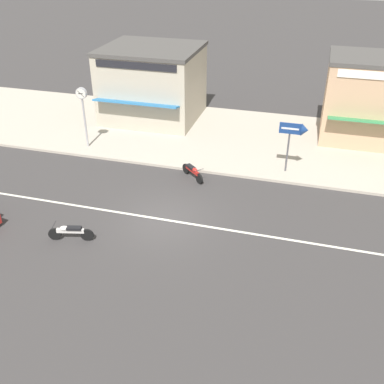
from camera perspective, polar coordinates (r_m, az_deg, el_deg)
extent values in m
plane|color=#383535|center=(21.00, -3.64, -3.51)|extent=(160.00, 160.00, 0.00)
cube|color=silver|center=(21.00, -3.64, -3.51)|extent=(50.40, 0.14, 0.01)
cube|color=#ADA393|center=(29.41, 2.71, 7.14)|extent=(68.00, 10.00, 0.15)
cylinder|color=black|center=(23.76, 0.93, 1.70)|extent=(0.48, 0.45, 0.56)
cylinder|color=black|center=(24.76, -0.78, 2.98)|extent=(0.48, 0.45, 0.56)
cube|color=red|center=(24.17, 0.06, 2.77)|extent=(0.95, 0.87, 0.18)
cube|color=black|center=(24.23, -0.16, 3.22)|extent=(0.61, 0.58, 0.12)
ellipsoid|color=red|center=(23.93, 0.36, 2.80)|extent=(0.46, 0.45, 0.22)
cylinder|color=#232326|center=(23.55, 0.90, 2.80)|extent=(0.40, 0.44, 0.03)
cylinder|color=black|center=(20.42, -17.02, -5.14)|extent=(0.57, 0.23, 0.56)
cylinder|color=black|center=(20.01, -13.17, -5.32)|extent=(0.57, 0.23, 0.56)
cube|color=silver|center=(20.09, -15.19, -4.77)|extent=(1.20, 0.42, 0.18)
cube|color=black|center=(19.97, -14.76, -4.46)|extent=(0.67, 0.38, 0.12)
ellipsoid|color=silver|center=(20.10, -15.91, -4.46)|extent=(0.45, 0.33, 0.22)
cylinder|color=#232326|center=(20.14, -17.14, -3.98)|extent=(0.16, 0.55, 0.03)
cylinder|color=#9E9EA3|center=(27.89, -13.40, 8.51)|extent=(0.12, 0.12, 3.02)
cylinder|color=#9E9EA3|center=(27.27, -13.87, 12.09)|extent=(0.67, 0.18, 0.67)
cylinder|color=white|center=(27.20, -13.97, 12.03)|extent=(0.59, 0.02, 0.59)
cylinder|color=white|center=(27.35, -13.78, 12.15)|extent=(0.59, 0.02, 0.59)
cube|color=black|center=(27.19, -13.97, 12.02)|extent=(0.30, 0.01, 0.05)
cube|color=black|center=(27.18, -13.98, 12.02)|extent=(0.38, 0.01, 0.33)
cylinder|color=#4C4C51|center=(24.88, 12.02, 4.93)|extent=(0.10, 0.10, 2.22)
cube|color=navy|center=(24.29, 12.37, 7.89)|extent=(1.14, 0.06, 0.59)
cone|color=navy|center=(24.27, 14.13, 7.65)|extent=(0.36, 0.65, 0.65)
cube|color=white|center=(24.26, 12.36, 7.86)|extent=(0.91, 0.01, 0.10)
cube|color=#B2A893|center=(31.71, -5.01, 13.42)|extent=(6.23, 5.57, 4.62)
cube|color=#474442|center=(31.09, -5.22, 17.70)|extent=(6.35, 5.68, 0.24)
cube|color=#286BA3|center=(29.03, -7.15, 11.13)|extent=(5.61, 0.90, 0.28)
cube|color=black|center=(28.66, -7.19, 15.62)|extent=(5.29, 0.08, 0.44)
cube|color=tan|center=(30.15, 22.22, 10.63)|extent=(5.99, 4.34, 4.88)
cube|color=#474442|center=(29.47, 23.21, 15.28)|extent=(6.11, 4.43, 0.24)
cube|color=#33844C|center=(27.91, 22.39, 8.23)|extent=(5.39, 0.90, 0.28)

